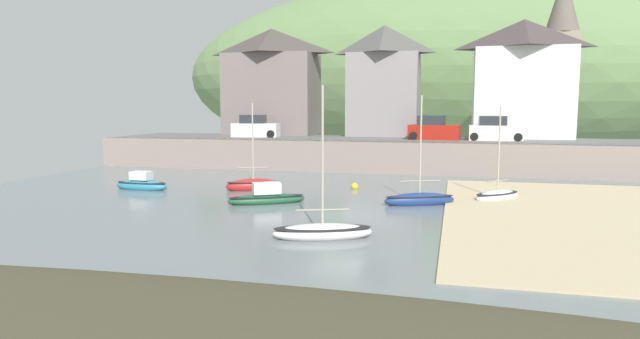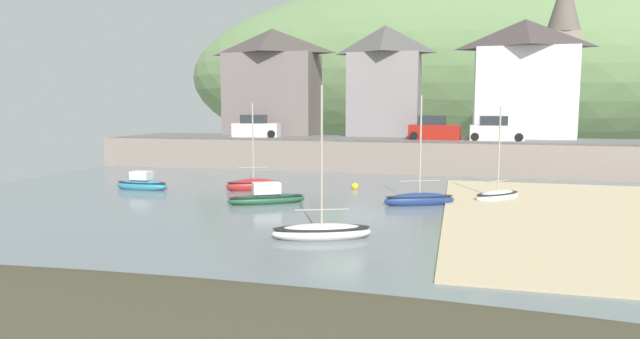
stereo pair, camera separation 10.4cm
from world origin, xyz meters
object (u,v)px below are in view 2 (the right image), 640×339
at_px(waterfront_building_left, 273,81).
at_px(mooring_buoy, 355,186).
at_px(motorboat_with_cabin, 142,184).
at_px(sailboat_tall_mast, 322,231).
at_px(sailboat_white_hull, 267,197).
at_px(parked_car_near_slipway, 256,128).
at_px(waterfront_building_centre, 385,80).
at_px(church_with_spire, 562,51).
at_px(parked_car_by_wall, 434,130).
at_px(parked_car_end_of_row, 495,130).
at_px(sailboat_far_left, 419,199).
at_px(rowboat_small_beached, 254,185).
at_px(fishing_boat_green, 497,196).
at_px(waterfront_building_right, 523,78).

bearing_deg(waterfront_building_left, mooring_buoy, -56.27).
relative_size(motorboat_with_cabin, sailboat_tall_mast, 0.58).
bearing_deg(mooring_buoy, sailboat_white_hull, -120.57).
bearing_deg(mooring_buoy, parked_car_near_slipway, 132.41).
relative_size(waterfront_building_centre, parked_car_near_slipway, 2.35).
bearing_deg(sailboat_tall_mast, church_with_spire, 46.98).
relative_size(waterfront_building_left, parked_car_near_slipway, 2.36).
relative_size(parked_car_by_wall, parked_car_end_of_row, 1.04).
xyz_separation_m(sailboat_far_left, sailboat_white_hull, (-7.91, -1.52, 0.01)).
relative_size(sailboat_white_hull, rowboat_small_beached, 0.75).
xyz_separation_m(sailboat_tall_mast, sailboat_far_left, (3.22, 8.14, 0.04)).
bearing_deg(rowboat_small_beached, waterfront_building_centre, 48.88).
height_order(sailboat_white_hull, mooring_buoy, sailboat_white_hull).
xyz_separation_m(sailboat_tall_mast, fishing_boat_green, (7.28, 10.65, -0.00)).
xyz_separation_m(waterfront_building_left, waterfront_building_centre, (10.80, 0.00, -0.01)).
bearing_deg(rowboat_small_beached, motorboat_with_cabin, 166.73).
xyz_separation_m(sailboat_far_left, parked_car_end_of_row, (4.76, 16.99, 2.91)).
distance_m(church_with_spire, sailboat_white_hull, 34.28).
bearing_deg(parked_car_near_slipway, waterfront_building_centre, 17.00).
xyz_separation_m(sailboat_far_left, mooring_buoy, (-4.29, 4.62, -0.15)).
xyz_separation_m(sailboat_tall_mast, rowboat_small_beached, (-7.01, 10.67, 0.05)).
bearing_deg(church_with_spire, fishing_boat_green, -106.37).
bearing_deg(parked_car_by_wall, sailboat_far_left, -83.20).
height_order(waterfront_building_right, church_with_spire, church_with_spire).
bearing_deg(parked_car_near_slipway, waterfront_building_left, 84.01).
bearing_deg(mooring_buoy, waterfront_building_left, 123.73).
xyz_separation_m(fishing_boat_green, rowboat_small_beached, (-14.29, 0.02, 0.06)).
relative_size(waterfront_building_right, sailboat_far_left, 1.71).
bearing_deg(parked_car_end_of_row, sailboat_far_left, -106.33).
bearing_deg(sailboat_white_hull, rowboat_small_beached, 90.07).
height_order(waterfront_building_centre, parked_car_end_of_row, waterfront_building_centre).
bearing_deg(waterfront_building_left, waterfront_building_right, 0.00).
xyz_separation_m(waterfront_building_right, sailboat_far_left, (-7.15, -21.49, -7.22)).
distance_m(waterfront_building_left, waterfront_building_centre, 10.80).
bearing_deg(rowboat_small_beached, sailboat_tall_mast, -81.70).
bearing_deg(waterfront_building_centre, parked_car_near_slipway, -157.45).
bearing_deg(sailboat_far_left, fishing_boat_green, 8.14).
bearing_deg(parked_car_near_slipway, waterfront_building_right, 5.64).
relative_size(waterfront_building_right, fishing_boat_green, 1.91).
bearing_deg(parked_car_near_slipway, mooring_buoy, -53.14).
bearing_deg(waterfront_building_left, parked_car_near_slipway, -90.45).
bearing_deg(waterfront_building_centre, waterfront_building_left, 180.00).
bearing_deg(church_with_spire, rowboat_small_beached, -132.50).
bearing_deg(motorboat_with_cabin, waterfront_building_right, 42.16).
bearing_deg(sailboat_tall_mast, sailboat_far_left, 48.04).
height_order(rowboat_small_beached, mooring_buoy, rowboat_small_beached).
xyz_separation_m(waterfront_building_centre, waterfront_building_right, (11.91, 0.00, 0.01)).
bearing_deg(parked_car_by_wall, mooring_buoy, -102.29).
bearing_deg(waterfront_building_centre, sailboat_far_left, -77.52).
bearing_deg(rowboat_small_beached, fishing_boat_green, -25.09).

